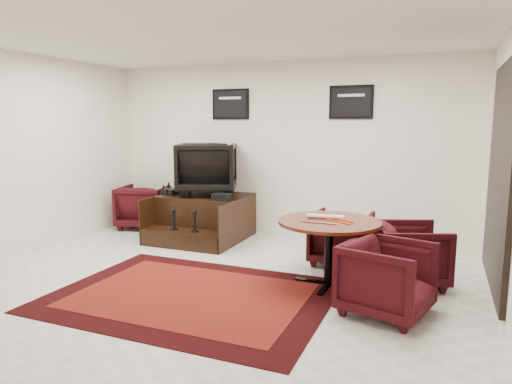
% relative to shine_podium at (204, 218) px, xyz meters
% --- Properties ---
extents(ground, '(6.00, 6.00, 0.00)m').
position_rel_shine_podium_xyz_m(ground, '(1.09, -1.84, -0.32)').
color(ground, silver).
rests_on(ground, ground).
extents(room_shell, '(6.02, 5.02, 2.81)m').
position_rel_shine_podium_xyz_m(room_shell, '(1.50, -1.72, 1.47)').
color(room_shell, white).
rests_on(room_shell, ground).
extents(area_rug, '(2.92, 2.19, 0.01)m').
position_rel_shine_podium_xyz_m(area_rug, '(1.09, -2.27, -0.31)').
color(area_rug, black).
rests_on(area_rug, ground).
extents(shine_podium, '(1.35, 1.39, 0.69)m').
position_rel_shine_podium_xyz_m(shine_podium, '(0.00, 0.00, 0.00)').
color(shine_podium, black).
rests_on(shine_podium, ground).
extents(shine_chair, '(1.16, 1.13, 0.94)m').
position_rel_shine_podium_xyz_m(shine_chair, '(0.00, 0.14, 0.84)').
color(shine_chair, black).
rests_on(shine_chair, shine_podium).
extents(shoes_pair, '(0.28, 0.31, 0.10)m').
position_rel_shine_podium_xyz_m(shoes_pair, '(-0.51, -0.08, 0.42)').
color(shoes_pair, black).
rests_on(shoes_pair, shine_podium).
extents(polish_kit, '(0.29, 0.21, 0.10)m').
position_rel_shine_podium_xyz_m(polish_kit, '(0.47, -0.27, 0.42)').
color(polish_kit, black).
rests_on(polish_kit, shine_podium).
extents(umbrella_black, '(0.32, 0.12, 0.87)m').
position_rel_shine_podium_xyz_m(umbrella_black, '(-0.82, -0.08, 0.12)').
color(umbrella_black, black).
rests_on(umbrella_black, ground).
extents(umbrella_hooked, '(0.33, 0.13, 0.90)m').
position_rel_shine_podium_xyz_m(umbrella_hooked, '(-0.80, 0.04, 0.13)').
color(umbrella_hooked, black).
rests_on(umbrella_hooked, ground).
extents(armchair_side, '(0.97, 0.93, 0.83)m').
position_rel_shine_podium_xyz_m(armchair_side, '(-1.34, 0.26, 0.10)').
color(armchair_side, black).
rests_on(armchair_side, ground).
extents(meeting_table, '(1.15, 1.15, 0.75)m').
position_rel_shine_podium_xyz_m(meeting_table, '(2.37, -1.38, 0.34)').
color(meeting_table, '#421609').
rests_on(meeting_table, ground).
extents(table_chair_back, '(0.75, 0.71, 0.76)m').
position_rel_shine_podium_xyz_m(table_chair_back, '(2.34, -0.51, 0.06)').
color(table_chair_back, black).
rests_on(table_chair_back, ground).
extents(table_chair_window, '(0.92, 0.95, 0.78)m').
position_rel_shine_podium_xyz_m(table_chair_window, '(3.22, -0.99, 0.07)').
color(table_chair_window, black).
rests_on(table_chair_window, ground).
extents(table_chair_corner, '(0.89, 0.93, 0.79)m').
position_rel_shine_podium_xyz_m(table_chair_corner, '(3.08, -1.96, 0.08)').
color(table_chair_corner, black).
rests_on(table_chair_corner, ground).
extents(paper_roll, '(0.42, 0.09, 0.05)m').
position_rel_shine_podium_xyz_m(paper_roll, '(2.30, -1.30, 0.46)').
color(paper_roll, silver).
rests_on(paper_roll, meeting_table).
extents(table_clutter, '(0.56, 0.38, 0.01)m').
position_rel_shine_podium_xyz_m(table_clutter, '(2.41, -1.40, 0.44)').
color(table_clutter, '#D34D0B').
rests_on(table_clutter, meeting_table).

